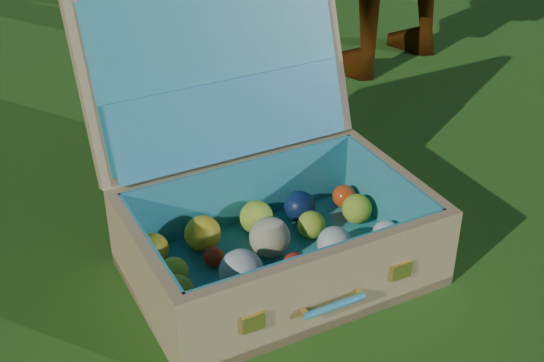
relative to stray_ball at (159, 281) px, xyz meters
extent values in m
plane|color=#215114|center=(0.38, 0.13, -0.03)|extent=(60.00, 60.00, 0.00)
sphere|color=teal|center=(0.00, 0.00, 0.00)|extent=(0.07, 0.07, 0.07)
cube|color=tan|center=(0.25, 0.02, -0.02)|extent=(0.69, 0.56, 0.02)
cube|color=tan|center=(0.30, -0.16, 0.06)|extent=(0.58, 0.20, 0.18)
cube|color=tan|center=(0.19, 0.20, 0.06)|extent=(0.58, 0.20, 0.18)
cube|color=tan|center=(-0.03, -0.06, 0.06)|extent=(0.13, 0.35, 0.18)
cube|color=tan|center=(0.52, 0.11, 0.06)|extent=(0.13, 0.35, 0.18)
cube|color=teal|center=(0.25, 0.02, -0.01)|extent=(0.63, 0.50, 0.01)
cube|color=teal|center=(0.30, -0.14, 0.07)|extent=(0.53, 0.17, 0.16)
cube|color=teal|center=(0.20, 0.19, 0.07)|extent=(0.53, 0.17, 0.16)
cube|color=teal|center=(-0.01, -0.06, 0.07)|extent=(0.11, 0.34, 0.16)
cube|color=teal|center=(0.51, 0.10, 0.07)|extent=(0.11, 0.34, 0.16)
cube|color=tan|center=(0.17, 0.29, 0.33)|extent=(0.62, 0.33, 0.39)
cube|color=teal|center=(0.17, 0.28, 0.33)|extent=(0.57, 0.28, 0.34)
cube|color=teal|center=(0.19, 0.23, 0.23)|extent=(0.53, 0.23, 0.16)
cube|color=#F2C659|center=(0.16, -0.22, 0.06)|extent=(0.05, 0.02, 0.03)
cube|color=#F2C659|center=(0.46, -0.12, 0.06)|extent=(0.05, 0.02, 0.03)
cylinder|color=teal|center=(0.31, -0.18, 0.04)|extent=(0.13, 0.05, 0.01)
cube|color=#F2C659|center=(0.25, -0.19, 0.04)|extent=(0.02, 0.02, 0.01)
cube|color=#F2C659|center=(0.37, -0.16, 0.04)|extent=(0.02, 0.02, 0.01)
sphere|color=#B8D233|center=(0.06, -0.16, 0.03)|extent=(0.07, 0.07, 0.07)
sphere|color=#E64513|center=(0.17, -0.13, 0.02)|extent=(0.06, 0.06, 0.06)
sphere|color=beige|center=(0.28, -0.09, 0.03)|extent=(0.06, 0.06, 0.06)
sphere|color=#E64513|center=(0.40, -0.07, 0.02)|extent=(0.05, 0.05, 0.05)
sphere|color=#0D1D45|center=(0.52, -0.04, 0.03)|extent=(0.07, 0.07, 0.07)
sphere|color=#B8D233|center=(0.03, -0.08, 0.03)|extent=(0.07, 0.07, 0.07)
sphere|color=silver|center=(0.16, -0.05, 0.04)|extent=(0.09, 0.09, 0.09)
sphere|color=#B3230E|center=(0.27, -0.02, 0.02)|extent=(0.05, 0.05, 0.05)
sphere|color=silver|center=(0.37, 0.02, 0.03)|extent=(0.07, 0.07, 0.07)
sphere|color=silver|center=(0.49, 0.05, 0.02)|extent=(0.06, 0.06, 0.06)
sphere|color=#B8D233|center=(0.03, -0.01, 0.02)|extent=(0.06, 0.06, 0.06)
sphere|color=#B3230E|center=(0.11, 0.04, 0.02)|extent=(0.04, 0.04, 0.04)
sphere|color=beige|center=(0.24, 0.06, 0.04)|extent=(0.09, 0.09, 0.09)
sphere|color=#B8D233|center=(0.34, 0.10, 0.03)|extent=(0.06, 0.06, 0.06)
sphere|color=#B8D233|center=(0.45, 0.14, 0.03)|extent=(0.07, 0.07, 0.07)
sphere|color=gold|center=(-0.01, 0.07, 0.03)|extent=(0.07, 0.07, 0.07)
sphere|color=gold|center=(0.10, 0.10, 0.03)|extent=(0.08, 0.08, 0.08)
sphere|color=#B8D233|center=(0.22, 0.14, 0.03)|extent=(0.07, 0.07, 0.07)
sphere|color=#0D1D45|center=(0.32, 0.17, 0.03)|extent=(0.07, 0.07, 0.07)
sphere|color=#E64513|center=(0.44, 0.21, 0.02)|extent=(0.05, 0.05, 0.05)
camera|label=1|loc=(0.01, -1.21, 0.96)|focal=50.00mm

